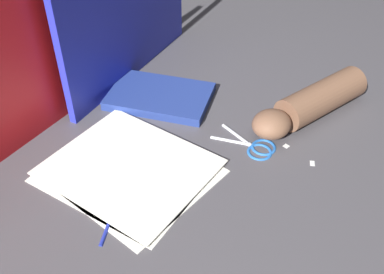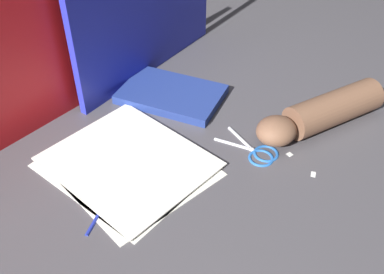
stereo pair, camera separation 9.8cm
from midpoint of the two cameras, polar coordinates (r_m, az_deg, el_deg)
name	(u,v)px [view 2 (the right image)]	position (r m, az deg, el deg)	size (l,w,h in m)	color
ground_plane	(194,161)	(1.01, 2.97, -3.16)	(6.00, 6.00, 0.00)	#4C494F
paper_stack	(128,163)	(1.00, -5.39, -3.47)	(0.31, 0.36, 0.01)	white
book_closed	(171,94)	(1.19, -0.28, 5.36)	(0.25, 0.30, 0.02)	navy
scissors	(257,151)	(1.05, 10.91, -1.86)	(0.09, 0.16, 0.01)	silver
hand_forearm	(321,113)	(1.13, 18.49, 2.80)	(0.36, 0.18, 0.08)	brown
paper_scrap_near	(313,174)	(1.03, 17.83, -4.65)	(0.02, 0.02, 0.00)	white
paper_scrap_mid	(290,154)	(1.06, 14.91, -2.25)	(0.01, 0.01, 0.00)	white
pen	(101,210)	(0.91, -8.52, -9.28)	(0.12, 0.07, 0.01)	#2333B2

